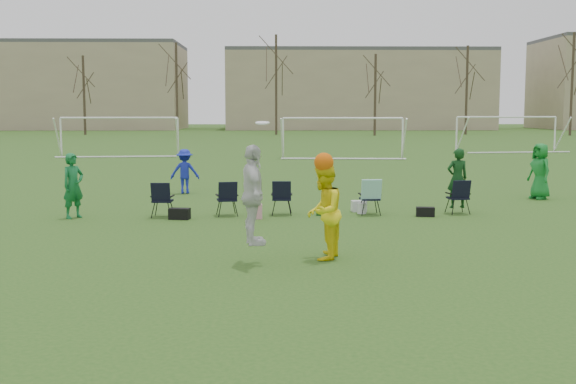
{
  "coord_description": "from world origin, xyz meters",
  "views": [
    {
      "loc": [
        -0.12,
        -12.09,
        2.96
      ],
      "look_at": [
        0.14,
        2.7,
        1.25
      ],
      "focal_mm": 45.0,
      "sensor_mm": 36.0,
      "label": 1
    }
  ],
  "objects_px": {
    "goal_mid": "(343,126)",
    "center_contest": "(294,203)",
    "fielder_blue": "(185,171)",
    "fielder_green_far": "(540,171)",
    "fielder_green_near": "(73,186)",
    "goal_right": "(507,124)",
    "goal_left": "(120,125)"
  },
  "relations": [
    {
      "from": "fielder_blue",
      "to": "goal_right",
      "type": "bearing_deg",
      "value": -129.75
    },
    {
      "from": "goal_left",
      "to": "goal_right",
      "type": "xyz_separation_m",
      "value": [
        26.0,
        4.0,
        0.0
      ]
    },
    {
      "from": "fielder_blue",
      "to": "center_contest",
      "type": "height_order",
      "value": "center_contest"
    },
    {
      "from": "fielder_green_near",
      "to": "fielder_blue",
      "type": "relative_size",
      "value": 1.14
    },
    {
      "from": "fielder_blue",
      "to": "fielder_green_far",
      "type": "distance_m",
      "value": 12.03
    },
    {
      "from": "fielder_blue",
      "to": "goal_left",
      "type": "relative_size",
      "value": 0.21
    },
    {
      "from": "fielder_green_far",
      "to": "goal_left",
      "type": "xyz_separation_m",
      "value": [
        -18.6,
        22.6,
        1.0
      ]
    },
    {
      "from": "center_contest",
      "to": "fielder_green_near",
      "type": "bearing_deg",
      "value": 135.59
    },
    {
      "from": "fielder_green_near",
      "to": "goal_mid",
      "type": "xyz_separation_m",
      "value": [
        9.61,
        24.55,
        1.04
      ]
    },
    {
      "from": "goal_left",
      "to": "goal_right",
      "type": "relative_size",
      "value": 1.01
    },
    {
      "from": "goal_right",
      "to": "fielder_green_far",
      "type": "bearing_deg",
      "value": -113.56
    },
    {
      "from": "fielder_blue",
      "to": "fielder_green_far",
      "type": "relative_size",
      "value": 0.85
    },
    {
      "from": "fielder_blue",
      "to": "goal_left",
      "type": "bearing_deg",
      "value": -74.03
    },
    {
      "from": "fielder_green_near",
      "to": "goal_right",
      "type": "distance_m",
      "value": 37.43
    },
    {
      "from": "goal_left",
      "to": "goal_right",
      "type": "distance_m",
      "value": 26.31
    },
    {
      "from": "fielder_green_near",
      "to": "fielder_blue",
      "type": "xyz_separation_m",
      "value": [
        2.31,
        5.74,
        -0.11
      ]
    },
    {
      "from": "center_contest",
      "to": "goal_right",
      "type": "relative_size",
      "value": 0.37
    },
    {
      "from": "goal_mid",
      "to": "center_contest",
      "type": "bearing_deg",
      "value": -93.09
    },
    {
      "from": "fielder_green_far",
      "to": "goal_right",
      "type": "relative_size",
      "value": 0.25
    },
    {
      "from": "fielder_green_near",
      "to": "fielder_green_far",
      "type": "relative_size",
      "value": 0.96
    },
    {
      "from": "goal_mid",
      "to": "goal_left",
      "type": "bearing_deg",
      "value": 175.87
    },
    {
      "from": "fielder_blue",
      "to": "center_contest",
      "type": "relative_size",
      "value": 0.57
    },
    {
      "from": "fielder_green_near",
      "to": "goal_right",
      "type": "relative_size",
      "value": 0.24
    },
    {
      "from": "fielder_green_near",
      "to": "goal_mid",
      "type": "height_order",
      "value": "goal_mid"
    },
    {
      "from": "fielder_green_near",
      "to": "goal_right",
      "type": "xyz_separation_m",
      "value": [
        21.61,
        30.55,
        1.04
      ]
    },
    {
      "from": "goal_mid",
      "to": "goal_right",
      "type": "height_order",
      "value": "same"
    },
    {
      "from": "goal_left",
      "to": "goal_mid",
      "type": "distance_m",
      "value": 14.14
    },
    {
      "from": "fielder_green_far",
      "to": "center_contest",
      "type": "height_order",
      "value": "center_contest"
    },
    {
      "from": "fielder_blue",
      "to": "fielder_green_near",
      "type": "bearing_deg",
      "value": 66.22
    },
    {
      "from": "center_contest",
      "to": "goal_left",
      "type": "xyz_separation_m",
      "value": [
        -10.23,
        32.27,
        0.79
      ]
    },
    {
      "from": "goal_mid",
      "to": "fielder_blue",
      "type": "bearing_deg",
      "value": -107.21
    },
    {
      "from": "fielder_blue",
      "to": "fielder_green_far",
      "type": "xyz_separation_m",
      "value": [
        11.9,
        -1.78,
        0.14
      ]
    }
  ]
}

